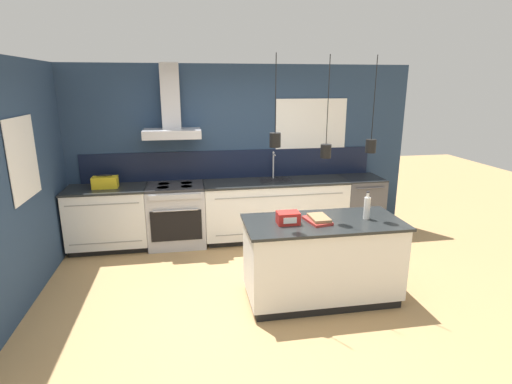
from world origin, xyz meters
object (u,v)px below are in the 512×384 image
object	(u,v)px
book_stack	(318,219)
dishwasher	(360,205)
red_supply_box	(288,218)
oven_range	(177,215)
bottle_on_island	(367,207)
yellow_toolbox	(105,182)

from	to	relation	value
book_stack	dishwasher	bearing A→B (deg)	54.50
red_supply_box	book_stack	bearing A→B (deg)	0.27
oven_range	red_supply_box	xyz separation A→B (m)	(1.20, -1.86, 0.52)
bottle_on_island	red_supply_box	size ratio (longest dim) A/B	1.32
dishwasher	bottle_on_island	distance (m)	2.10
oven_range	book_stack	xyz separation A→B (m)	(1.53, -1.86, 0.48)
bottle_on_island	yellow_toolbox	distance (m)	3.56
dishwasher	bottle_on_island	xyz separation A→B (m)	(-0.79, -1.86, 0.58)
dishwasher	red_supply_box	bearing A→B (deg)	-131.63
dishwasher	yellow_toolbox	size ratio (longest dim) A/B	2.68
red_supply_box	dishwasher	bearing A→B (deg)	48.37
bottle_on_island	yellow_toolbox	size ratio (longest dim) A/B	0.90
bottle_on_island	red_supply_box	world-z (taller)	bottle_on_island
book_stack	oven_range	bearing A→B (deg)	129.38
red_supply_box	yellow_toolbox	size ratio (longest dim) A/B	0.68
bottle_on_island	book_stack	xyz separation A→B (m)	(-0.55, -0.01, -0.10)
oven_range	bottle_on_island	distance (m)	2.84
book_stack	yellow_toolbox	size ratio (longest dim) A/B	1.05
oven_range	book_stack	size ratio (longest dim) A/B	2.55
red_supply_box	yellow_toolbox	world-z (taller)	yellow_toolbox
red_supply_box	oven_range	bearing A→B (deg)	122.78
dishwasher	red_supply_box	size ratio (longest dim) A/B	3.93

